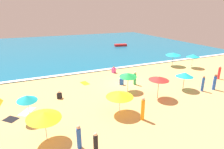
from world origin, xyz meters
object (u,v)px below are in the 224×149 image
object	(u,v)px
beach_umbrella_7	(193,56)
beach_umbrella_6	(159,78)
beachgoer_2	(79,137)
small_boat_0	(121,45)
beach_umbrella_0	(128,75)
beach_umbrella_4	(185,75)
beachgoer_7	(215,82)
beachgoer_10	(219,73)
beachgoer_1	(135,78)
beachgoer_11	(143,109)
beachgoer_0	(203,84)
beach_umbrella_5	(27,98)
beachgoer_3	(114,70)
beach_umbrella_2	(44,115)
beach_umbrella_8	(173,54)
beachgoer_8	(122,81)
beachgoer_6	(96,144)
beach_umbrella_3	(120,94)
beachgoer_5	(59,95)

from	to	relation	value
beach_umbrella_7	beach_umbrella_6	bearing A→B (deg)	-149.93
beachgoer_2	small_boat_0	bearing A→B (deg)	59.39
beach_umbrella_0	beach_umbrella_4	bearing A→B (deg)	-19.75
beach_umbrella_7	small_boat_0	bearing A→B (deg)	94.87
beach_umbrella_4	beach_umbrella_7	bearing A→B (deg)	38.73
beach_umbrella_4	beachgoer_7	xyz separation A→B (m)	(3.02, -1.42, -0.87)
beach_umbrella_0	beachgoer_10	size ratio (longest dim) A/B	1.38
beachgoer_1	beachgoer_11	size ratio (longest dim) A/B	0.84
beach_umbrella_4	beachgoer_7	world-z (taller)	beach_umbrella_4
beachgoer_0	beachgoer_2	bearing A→B (deg)	-166.97
beachgoer_10	beach_umbrella_5	bearing A→B (deg)	-178.67
beachgoer_3	beachgoer_7	distance (m)	12.47
beach_umbrella_2	beachgoer_2	world-z (taller)	beach_umbrella_2
beach_umbrella_8	beachgoer_8	world-z (taller)	beach_umbrella_8
beachgoer_6	beachgoer_7	xyz separation A→B (m)	(15.13, 4.09, 0.12)
beach_umbrella_7	beachgoer_1	distance (m)	11.87
beach_umbrella_3	beachgoer_5	xyz separation A→B (m)	(-4.18, 4.95, -1.37)
beachgoer_0	beach_umbrella_2	bearing A→B (deg)	-174.01
beach_umbrella_6	beach_umbrella_7	size ratio (longest dim) A/B	1.10
beach_umbrella_4	beachgoer_11	bearing A→B (deg)	-155.74
beachgoer_10	beachgoer_8	bearing A→B (deg)	164.92
beach_umbrella_6	beachgoer_6	distance (m)	9.65
beach_umbrella_6	beachgoer_8	bearing A→B (deg)	109.86
beach_umbrella_2	beachgoer_7	distance (m)	17.77
small_boat_0	beach_umbrella_5	bearing A→B (deg)	-128.72
beach_umbrella_6	beachgoer_8	distance (m)	5.18
beach_umbrella_3	beach_umbrella_5	distance (m)	7.22
beachgoer_10	beachgoer_3	bearing A→B (deg)	145.19
beachgoer_2	beachgoer_7	distance (m)	16.18
beach_umbrella_0	small_boat_0	size ratio (longest dim) A/B	0.77
beach_umbrella_5	beachgoer_6	distance (m)	6.83
beachgoer_6	beachgoer_7	bearing A→B (deg)	15.12
beachgoer_3	small_boat_0	bearing A→B (deg)	60.86
beachgoer_1	beach_umbrella_0	bearing A→B (deg)	-141.12
beach_umbrella_7	beach_umbrella_3	bearing A→B (deg)	-154.58
beach_umbrella_3	beachgoer_7	bearing A→B (deg)	1.34
beach_umbrella_5	beach_umbrella_3	bearing A→B (deg)	-15.49
beach_umbrella_5	beachgoer_0	size ratio (longest dim) A/B	1.29
beach_umbrella_5	beachgoer_11	world-z (taller)	beach_umbrella_5
beachgoer_7	small_boat_0	size ratio (longest dim) A/B	0.56
beach_umbrella_0	beachgoer_3	xyz separation A→B (m)	(1.27, 6.40, -1.45)
beach_umbrella_5	beachgoer_3	bearing A→B (deg)	36.69
small_boat_0	beach_umbrella_8	bearing A→B (deg)	-90.91
beachgoer_2	beachgoer_3	size ratio (longest dim) A/B	1.75
beachgoer_2	beachgoer_8	size ratio (longest dim) A/B	1.69
beachgoer_0	beach_umbrella_8	bearing A→B (deg)	67.29
beach_umbrella_6	beachgoer_6	size ratio (longest dim) A/B	1.77
beachgoer_2	beachgoer_1	bearing A→B (deg)	42.35
beachgoer_7	beach_umbrella_6	bearing A→B (deg)	173.25
beach_umbrella_5	beach_umbrella_6	distance (m)	11.75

